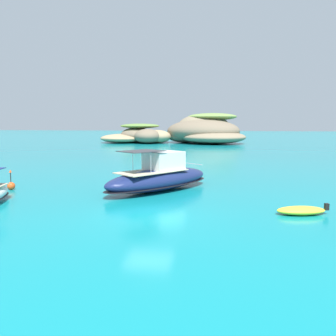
{
  "coord_description": "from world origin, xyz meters",
  "views": [
    {
      "loc": [
        4.14,
        -17.13,
        4.83
      ],
      "look_at": [
        -0.94,
        11.01,
        1.08
      ],
      "focal_mm": 36.67,
      "sensor_mm": 36.0,
      "label": 1
    }
  ],
  "objects_px": {
    "islet_large": "(205,131)",
    "islet_small": "(138,136)",
    "motorboat_navy": "(160,177)",
    "channel_buoy": "(11,185)",
    "dinghy_tender": "(301,210)"
  },
  "relations": [
    {
      "from": "islet_large",
      "to": "channel_buoy",
      "type": "bearing_deg",
      "value": -98.47
    },
    {
      "from": "islet_small",
      "to": "motorboat_navy",
      "type": "height_order",
      "value": "islet_small"
    },
    {
      "from": "motorboat_navy",
      "to": "channel_buoy",
      "type": "height_order",
      "value": "motorboat_navy"
    },
    {
      "from": "islet_large",
      "to": "islet_small",
      "type": "bearing_deg",
      "value": -173.46
    },
    {
      "from": "islet_small",
      "to": "channel_buoy",
      "type": "distance_m",
      "value": 62.05
    },
    {
      "from": "islet_large",
      "to": "islet_small",
      "type": "distance_m",
      "value": 16.78
    },
    {
      "from": "motorboat_navy",
      "to": "channel_buoy",
      "type": "xyz_separation_m",
      "value": [
        -10.69,
        -1.79,
        -0.6
      ]
    },
    {
      "from": "islet_small",
      "to": "dinghy_tender",
      "type": "height_order",
      "value": "islet_small"
    },
    {
      "from": "islet_large",
      "to": "motorboat_navy",
      "type": "xyz_separation_m",
      "value": [
        1.23,
        -61.74,
        -1.84
      ]
    },
    {
      "from": "islet_small",
      "to": "motorboat_navy",
      "type": "xyz_separation_m",
      "value": [
        17.86,
        -59.83,
        -0.65
      ]
    },
    {
      "from": "islet_large",
      "to": "channel_buoy",
      "type": "distance_m",
      "value": 64.28
    },
    {
      "from": "islet_small",
      "to": "dinghy_tender",
      "type": "bearing_deg",
      "value": -67.75
    },
    {
      "from": "islet_large",
      "to": "islet_small",
      "type": "relative_size",
      "value": 1.39
    },
    {
      "from": "islet_large",
      "to": "motorboat_navy",
      "type": "distance_m",
      "value": 61.78
    },
    {
      "from": "islet_large",
      "to": "channel_buoy",
      "type": "xyz_separation_m",
      "value": [
        -9.46,
        -63.53,
        -2.44
      ]
    }
  ]
}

